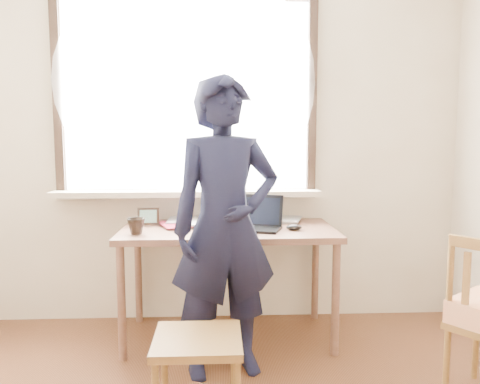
{
  "coord_description": "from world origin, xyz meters",
  "views": [
    {
      "loc": [
        0.01,
        -1.35,
        1.31
      ],
      "look_at": [
        0.12,
        0.95,
        1.05
      ],
      "focal_mm": 35.0,
      "sensor_mm": 36.0,
      "label": 1
    }
  ],
  "objects_px": {
    "mug_white": "(211,216)",
    "mug_dark": "(136,226)",
    "desk": "(228,239)",
    "person": "(225,227)",
    "laptop": "(257,221)",
    "work_chair": "(198,350)"
  },
  "relations": [
    {
      "from": "mug_white",
      "to": "mug_dark",
      "type": "height_order",
      "value": "mug_dark"
    },
    {
      "from": "desk",
      "to": "person",
      "type": "relative_size",
      "value": 0.83
    },
    {
      "from": "laptop",
      "to": "mug_dark",
      "type": "bearing_deg",
      "value": -169.69
    },
    {
      "from": "desk",
      "to": "person",
      "type": "distance_m",
      "value": 0.48
    },
    {
      "from": "person",
      "to": "mug_white",
      "type": "bearing_deg",
      "value": 83.37
    },
    {
      "from": "desk",
      "to": "work_chair",
      "type": "height_order",
      "value": "desk"
    },
    {
      "from": "desk",
      "to": "mug_dark",
      "type": "distance_m",
      "value": 0.6
    },
    {
      "from": "laptop",
      "to": "work_chair",
      "type": "relative_size",
      "value": 0.91
    },
    {
      "from": "mug_white",
      "to": "desk",
      "type": "bearing_deg",
      "value": -63.27
    },
    {
      "from": "mug_white",
      "to": "work_chair",
      "type": "distance_m",
      "value": 1.23
    },
    {
      "from": "laptop",
      "to": "mug_white",
      "type": "relative_size",
      "value": 3.4
    },
    {
      "from": "person",
      "to": "work_chair",
      "type": "bearing_deg",
      "value": -119.94
    },
    {
      "from": "mug_white",
      "to": "person",
      "type": "height_order",
      "value": "person"
    },
    {
      "from": "desk",
      "to": "mug_white",
      "type": "xyz_separation_m",
      "value": [
        -0.11,
        0.22,
        0.12
      ]
    },
    {
      "from": "desk",
      "to": "mug_white",
      "type": "relative_size",
      "value": 12.52
    },
    {
      "from": "desk",
      "to": "person",
      "type": "height_order",
      "value": "person"
    },
    {
      "from": "desk",
      "to": "work_chair",
      "type": "xyz_separation_m",
      "value": [
        -0.16,
        -0.93,
        -0.31
      ]
    },
    {
      "from": "mug_white",
      "to": "laptop",
      "type": "bearing_deg",
      "value": -41.54
    },
    {
      "from": "laptop",
      "to": "work_chair",
      "type": "height_order",
      "value": "laptop"
    },
    {
      "from": "laptop",
      "to": "desk",
      "type": "bearing_deg",
      "value": 168.5
    },
    {
      "from": "mug_white",
      "to": "person",
      "type": "relative_size",
      "value": 0.07
    },
    {
      "from": "laptop",
      "to": "person",
      "type": "height_order",
      "value": "person"
    }
  ]
}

